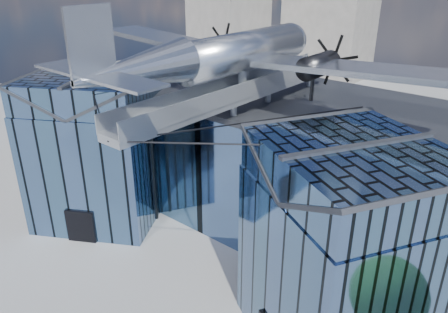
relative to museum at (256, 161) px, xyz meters
The scene contains 4 objects.
ground_plane 8.03m from the museum, 90.00° to the right, with size 120.00×120.00×0.00m, color gray.
museum is the anchor object (origin of this frame).
tree_plaza_w 26.06m from the museum, behind, with size 4.52×4.52×6.11m.
tree_side_w 26.27m from the museum, behind, with size 3.32×3.32×4.63m.
Camera 1 is at (17.38, -18.73, 19.27)m, focal length 35.00 mm.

